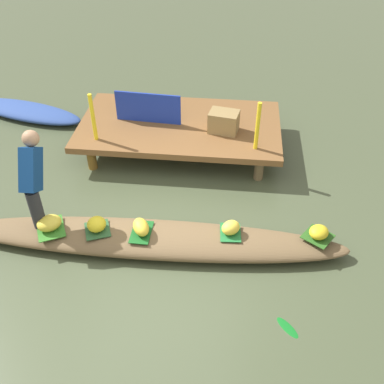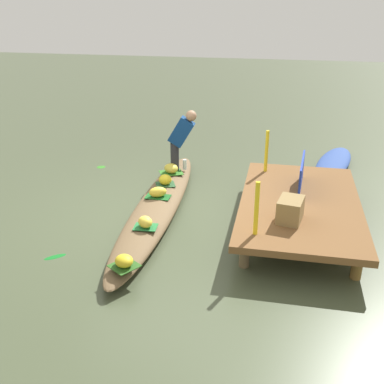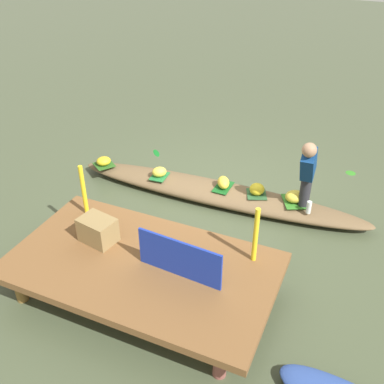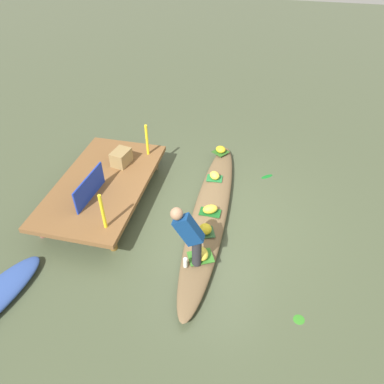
# 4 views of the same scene
# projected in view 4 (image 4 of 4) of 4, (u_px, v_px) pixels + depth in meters

# --- Properties ---
(canal_water) EXTENTS (40.00, 40.00, 0.00)m
(canal_water) POSITION_uv_depth(u_px,v_px,m) (210.00, 218.00, 7.27)
(canal_water) COLOR #434D34
(canal_water) RESTS_ON ground
(dock_platform) EXTENTS (3.20, 1.80, 0.46)m
(dock_platform) POSITION_uv_depth(u_px,v_px,m) (103.00, 184.00, 7.47)
(dock_platform) COLOR brown
(dock_platform) RESTS_ON ground
(vendor_boat) EXTENTS (4.93, 0.79, 0.24)m
(vendor_boat) POSITION_uv_depth(u_px,v_px,m) (210.00, 213.00, 7.20)
(vendor_boat) COLOR brown
(vendor_boat) RESTS_ON ground
(leaf_mat_0) EXTENTS (0.28, 0.35, 0.01)m
(leaf_mat_0) POSITION_uv_depth(u_px,v_px,m) (214.00, 178.00, 7.87)
(leaf_mat_0) COLOR #216F34
(leaf_mat_0) RESTS_ON vendor_boat
(banana_bunch_0) EXTENTS (0.31, 0.31, 0.17)m
(banana_bunch_0) POSITION_uv_depth(u_px,v_px,m) (215.00, 175.00, 7.82)
(banana_bunch_0) COLOR yellow
(banana_bunch_0) RESTS_ON vendor_boat
(leaf_mat_1) EXTENTS (0.25, 0.41, 0.01)m
(leaf_mat_1) POSITION_uv_depth(u_px,v_px,m) (210.00, 212.00, 7.03)
(leaf_mat_1) COLOR #17581F
(leaf_mat_1) RESTS_ON vendor_boat
(banana_bunch_1) EXTENTS (0.30, 0.35, 0.17)m
(banana_bunch_1) POSITION_uv_depth(u_px,v_px,m) (210.00, 209.00, 6.98)
(banana_bunch_1) COLOR yellow
(banana_bunch_1) RESTS_ON vendor_boat
(leaf_mat_2) EXTENTS (0.40, 0.42, 0.01)m
(leaf_mat_2) POSITION_uv_depth(u_px,v_px,m) (205.00, 232.00, 6.62)
(leaf_mat_2) COLOR #28522D
(leaf_mat_2) RESTS_ON vendor_boat
(banana_bunch_2) EXTENTS (0.32, 0.32, 0.18)m
(banana_bunch_2) POSITION_uv_depth(u_px,v_px,m) (205.00, 229.00, 6.56)
(banana_bunch_2) COLOR yellow
(banana_bunch_2) RESTS_ON vendor_boat
(leaf_mat_3) EXTENTS (0.44, 0.44, 0.01)m
(leaf_mat_3) POSITION_uv_depth(u_px,v_px,m) (221.00, 152.00, 8.67)
(leaf_mat_3) COLOR #29581C
(leaf_mat_3) RESTS_ON vendor_boat
(banana_bunch_3) EXTENTS (0.33, 0.33, 0.15)m
(banana_bunch_3) POSITION_uv_depth(u_px,v_px,m) (221.00, 149.00, 8.63)
(banana_bunch_3) COLOR gold
(banana_bunch_3) RESTS_ON vendor_boat
(leaf_mat_4) EXTENTS (0.48, 0.52, 0.01)m
(leaf_mat_4) POSITION_uv_depth(u_px,v_px,m) (201.00, 257.00, 6.17)
(leaf_mat_4) COLOR #307123
(leaf_mat_4) RESTS_ON vendor_boat
(banana_bunch_4) EXTENTS (0.39, 0.38, 0.18)m
(banana_bunch_4) POSITION_uv_depth(u_px,v_px,m) (201.00, 254.00, 6.11)
(banana_bunch_4) COLOR gold
(banana_bunch_4) RESTS_ON vendor_boat
(vendor_person) EXTENTS (0.20, 0.54, 1.18)m
(vendor_person) POSITION_uv_depth(u_px,v_px,m) (189.00, 234.00, 5.66)
(vendor_person) COLOR #28282D
(vendor_person) RESTS_ON vendor_boat
(water_bottle) EXTENTS (0.07, 0.07, 0.19)m
(water_bottle) POSITION_uv_depth(u_px,v_px,m) (185.00, 263.00, 5.96)
(water_bottle) COLOR silver
(water_bottle) RESTS_ON vendor_boat
(market_banner) EXTENTS (1.05, 0.10, 0.49)m
(market_banner) POSITION_uv_depth(u_px,v_px,m) (90.00, 187.00, 6.90)
(market_banner) COLOR #19329F
(market_banner) RESTS_ON dock_platform
(railing_post_west) EXTENTS (0.06, 0.06, 0.74)m
(railing_post_west) POSITION_uv_depth(u_px,v_px,m) (103.00, 212.00, 6.20)
(railing_post_west) COLOR yellow
(railing_post_west) RESTS_ON dock_platform
(railing_post_east) EXTENTS (0.06, 0.06, 0.74)m
(railing_post_east) POSITION_uv_depth(u_px,v_px,m) (147.00, 140.00, 7.99)
(railing_post_east) COLOR yellow
(railing_post_east) RESTS_ON dock_platform
(produce_crate) EXTENTS (0.49, 0.39, 0.33)m
(produce_crate) POSITION_uv_depth(u_px,v_px,m) (121.00, 157.00, 7.83)
(produce_crate) COLOR olive
(produce_crate) RESTS_ON dock_platform
(drifting_plant_0) EXTENTS (0.28, 0.30, 0.01)m
(drifting_plant_0) POSITION_uv_depth(u_px,v_px,m) (267.00, 176.00, 8.33)
(drifting_plant_0) COLOR #126A1F
(drifting_plant_0) RESTS_ON ground
(drifting_plant_1) EXTENTS (0.25, 0.25, 0.01)m
(drifting_plant_1) POSITION_uv_depth(u_px,v_px,m) (299.00, 319.00, 5.54)
(drifting_plant_1) COLOR #2F7D21
(drifting_plant_1) RESTS_ON ground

